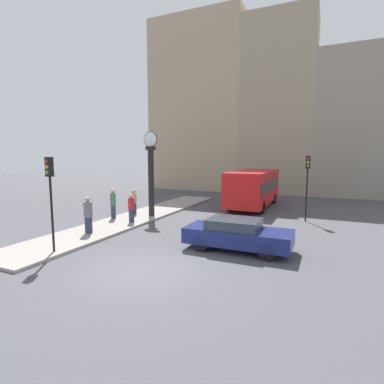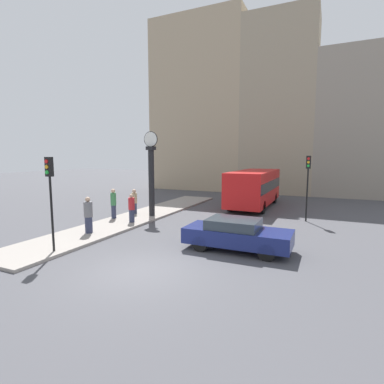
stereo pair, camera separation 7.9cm
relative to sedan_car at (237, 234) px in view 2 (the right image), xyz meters
name	(u,v)px [view 2 (the right image)]	position (x,y,z in m)	size (l,w,h in m)	color
ground_plane	(140,270)	(-2.39, -3.54, -0.69)	(120.00, 120.00, 0.00)	#47474C
sidewalk_corner	(140,216)	(-7.48, 3.93, -0.63)	(2.83, 18.95, 0.13)	gray
building_row	(262,111)	(-3.41, 21.10, 7.97)	(27.27, 5.00, 19.19)	tan
sedan_car	(237,234)	(0.00, 0.00, 0.00)	(4.38, 1.78, 1.32)	navy
bus_distant	(254,186)	(-1.74, 10.76, 0.90)	(2.59, 7.80, 2.78)	red
traffic_light_near	(50,184)	(-6.53, -3.54, 2.13)	(0.26, 0.24, 3.76)	black
traffic_light_far	(308,175)	(2.26, 7.09, 2.11)	(0.26, 0.24, 3.92)	black
street_clock	(151,175)	(-6.77, 4.20, 2.00)	(0.96, 0.47, 5.29)	black
pedestrian_grey_jacket	(88,215)	(-7.33, -0.75, 0.32)	(0.42, 0.42, 1.80)	#2D334C
pedestrian_red_top	(132,208)	(-6.82, 2.12, 0.24)	(0.36, 0.36, 1.62)	#2D334C
pedestrian_green_hoodie	(113,203)	(-8.45, 2.53, 0.36)	(0.34, 0.34, 1.81)	#2D334C
pedestrian_tan_coat	(134,201)	(-8.16, 4.27, 0.24)	(0.37, 0.37, 1.62)	#2D334C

